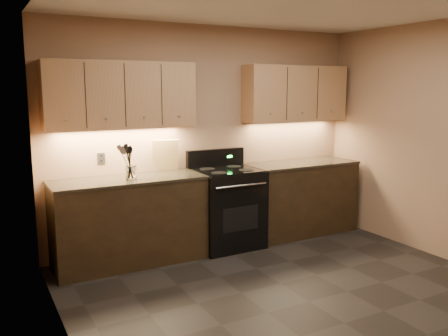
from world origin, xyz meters
The scene contains 16 objects.
floor centered at (0.00, 0.00, 0.00)m, with size 4.00×4.00×0.00m, color black.
wall_back centered at (0.00, 2.00, 1.30)m, with size 4.00×0.04×2.60m, color #9D785C.
wall_left centered at (-2.00, 0.00, 1.30)m, with size 0.04×4.00×2.60m, color #9D785C.
counter_left centered at (-1.10, 1.70, 0.47)m, with size 1.62×0.62×0.93m.
counter_right centered at (1.18, 1.70, 0.47)m, with size 1.46×0.62×0.93m.
stove centered at (0.08, 1.68, 0.48)m, with size 0.76×0.68×1.14m.
upper_cab_left centered at (-1.10, 1.85, 1.80)m, with size 1.60×0.30×0.70m, color tan.
upper_cab_right centered at (1.18, 1.85, 1.80)m, with size 1.44×0.30×0.70m, color tan.
outlet_plate centered at (-1.30, 1.99, 1.12)m, with size 0.09×0.01×0.12m, color #B2B5BA.
utensil_crock centered at (-1.08, 1.64, 0.99)m, with size 0.14×0.14×0.14m.
cutting_board centered at (-0.58, 1.94, 1.11)m, with size 0.30×0.02×0.38m, color tan.
wooden_spoon centered at (-1.11, 1.65, 1.09)m, with size 0.06×0.06×0.29m, color tan, non-canonical shape.
black_spoon centered at (-1.09, 1.66, 1.12)m, with size 0.06×0.06×0.35m, color black, non-canonical shape.
black_turner centered at (-1.08, 1.63, 1.13)m, with size 0.08×0.08×0.37m, color black, non-canonical shape.
steel_spatula centered at (-1.06, 1.65, 1.14)m, with size 0.08×0.08×0.38m, color silver, non-canonical shape.
steel_skimmer centered at (-1.04, 1.63, 1.11)m, with size 0.09×0.09×0.34m, color silver, non-canonical shape.
Camera 1 is at (-2.55, -3.11, 1.88)m, focal length 38.00 mm.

